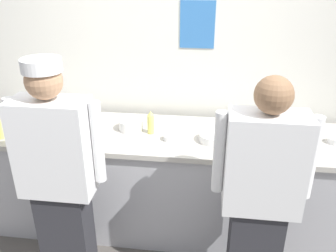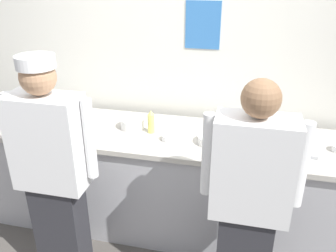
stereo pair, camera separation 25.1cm
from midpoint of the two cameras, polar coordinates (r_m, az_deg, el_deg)
The scene contains 12 objects.
wall_back at distance 3.09m, azimuth 4.03°, elevation 9.96°, with size 4.67×0.11×2.65m.
prep_counter at distance 2.99m, azimuth 1.93°, elevation -8.97°, with size 2.98×0.75×0.90m.
chef_near_left at distance 2.38m, azimuth -15.37°, elevation -7.29°, with size 0.60×0.24×1.65m.
chef_center at distance 2.18m, azimuth 16.35°, elevation -11.95°, with size 0.59×0.24×1.60m.
plate_stack_front at distance 2.84m, azimuth -3.31°, elevation 0.40°, with size 0.19×0.19×0.08m.
plate_stack_rear at distance 2.64m, azimuth 9.99°, elevation -2.24°, with size 0.22×0.22×0.06m.
mixing_bowl_steel at distance 3.18m, azimuth -16.69°, elevation 2.30°, with size 0.34×0.34×0.11m, color #B7BABF.
sheet_tray at distance 2.75m, azimuth 20.31°, elevation -2.76°, with size 0.52×0.28×0.02m, color #B7BABF.
squeeze_bottle_primary at distance 3.00m, azimuth -22.65°, elevation 0.89°, with size 0.06×0.06×0.20m.
squeeze_bottle_secondary at distance 2.75m, azimuth -0.18°, elevation 0.60°, with size 0.05×0.05×0.19m.
ramekin_yellow_sauce at distance 2.84m, azimuth -8.91°, elevation -0.36°, with size 0.08×0.08×0.04m.
ramekin_green_sauce at distance 2.65m, azimuth 2.74°, elevation -1.91°, with size 0.10×0.10×0.04m.
Camera 2 is at (0.59, -2.03, 2.11)m, focal length 37.40 mm.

